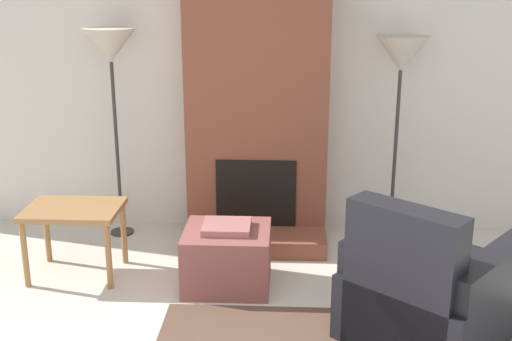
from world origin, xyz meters
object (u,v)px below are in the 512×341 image
Objects in this scene: armchair at (428,294)px; floor_lamp_left at (111,51)px; side_table at (74,217)px; floor_lamp_right at (401,59)px; ottoman at (227,257)px.

armchair is 3.12m from floor_lamp_left.
floor_lamp_right is (2.48, 0.83, 1.08)m from side_table.
armchair is 0.77× the size of floor_lamp_right.
floor_lamp_right is at bearing 35.50° from ottoman.
floor_lamp_right is at bearing 18.46° from side_table.
floor_lamp_left is at bearing -180.00° from floor_lamp_right.
ottoman is 0.47× the size of armchair.
side_table is at bearing -161.54° from floor_lamp_right.
floor_lamp_left is (-1.03, 0.95, 1.38)m from ottoman.
floor_lamp_right is (0.01, 1.59, 1.26)m from armchair.
side_table is 1.41m from floor_lamp_left.
floor_lamp_left is (0.13, 0.83, 1.13)m from side_table.
ottoman is at bearing -42.65° from floor_lamp_left.
armchair reaches higher than side_table.
armchair is 2.02m from floor_lamp_right.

